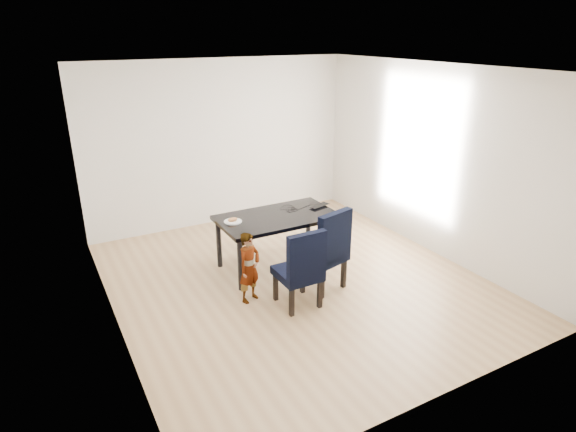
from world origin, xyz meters
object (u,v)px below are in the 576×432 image
dining_table (278,241)px  child (249,267)px  chair_right (321,248)px  plate (233,221)px  chair_left (298,266)px  laptop (317,205)px

dining_table → child: (-0.72, -0.65, 0.07)m
chair_right → plate: chair_right is taller
dining_table → chair_left: bearing=-104.5°
chair_right → child: size_ratio=1.22×
chair_left → child: chair_left is taller
chair_left → child: 0.59m
chair_right → laptop: 1.00m
dining_table → laptop: (0.68, 0.07, 0.39)m
dining_table → chair_right: size_ratio=1.48×
chair_left → laptop: 1.45m
laptop → plate: bearing=-14.9°
chair_right → laptop: bearing=46.9°
child → plate: child is taller
plate → laptop: laptop is taller
dining_table → child: 0.97m
chair_left → chair_right: size_ratio=0.93×
chair_right → plate: size_ratio=4.58×
chair_right → plate: (-0.82, 0.87, 0.22)m
chair_left → plate: 1.17m
child → dining_table: bearing=18.8°
child → plate: 0.81m
chair_left → dining_table: bearing=75.6°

